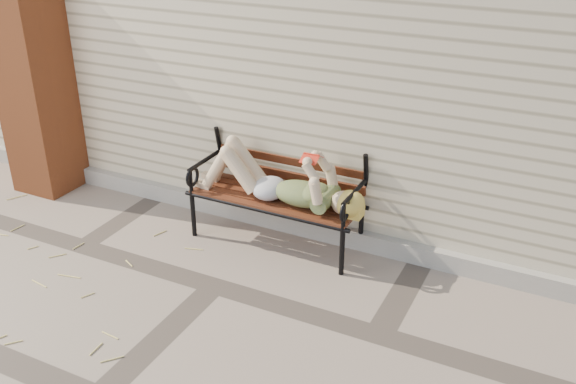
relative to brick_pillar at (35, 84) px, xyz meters
The scene contains 7 objects.
ground 2.62m from the brick_pillar, 18.06° to the right, with size 80.00×80.00×0.00m, color gray.
house_wall 3.26m from the brick_pillar, 44.37° to the left, with size 8.00×4.00×3.00m, color beige.
foundation_strip 2.49m from the brick_pillar, ahead, with size 8.00×0.10×0.15m, color #A59F95.
brick_pillar is the anchor object (origin of this frame).
garden_bench 2.45m from the brick_pillar, ahead, with size 1.48×0.59×0.96m.
reading_woman 2.46m from the brick_pillar, ahead, with size 1.40×0.32×0.44m.
straw_scatter 1.61m from the brick_pillar, 61.68° to the right, with size 2.94×1.74×0.01m.
Camera 1 is at (2.20, -3.23, 2.66)m, focal length 40.00 mm.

